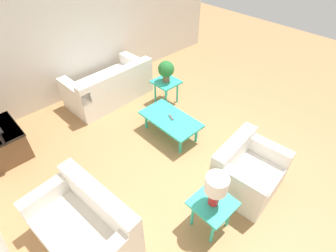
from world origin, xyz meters
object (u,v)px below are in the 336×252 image
(armchair, at_px, (246,172))
(table_lamp, at_px, (216,187))
(sofa, at_px, (110,87))
(loveseat, at_px, (85,226))
(side_table_lamp, at_px, (212,206))
(side_table_plant, at_px, (166,85))
(potted_plant, at_px, (166,70))
(tv_stand_chest, at_px, (2,142))
(coffee_table, at_px, (170,120))

(armchair, distance_m, table_lamp, 1.05)
(sofa, relative_size, loveseat, 1.27)
(side_table_lamp, xyz_separation_m, table_lamp, (-0.00, 0.00, 0.41))
(side_table_plant, bearing_deg, armchair, 164.80)
(side_table_plant, relative_size, potted_plant, 1.16)
(armchair, bearing_deg, table_lamp, 178.51)
(tv_stand_chest, xyz_separation_m, table_lamp, (-3.30, -1.54, 0.56))
(armchair, height_order, side_table_lamp, armchair)
(tv_stand_chest, distance_m, table_lamp, 3.69)
(tv_stand_chest, xyz_separation_m, potted_plant, (-0.77, -3.11, 0.50))
(tv_stand_chest, bearing_deg, armchair, -142.98)
(armchair, distance_m, side_table_plant, 2.56)
(side_table_plant, distance_m, potted_plant, 0.35)
(coffee_table, relative_size, tv_stand_chest, 1.32)
(loveseat, bearing_deg, armchair, 62.25)
(side_table_plant, distance_m, table_lamp, 3.01)
(side_table_plant, height_order, potted_plant, potted_plant)
(table_lamp, bearing_deg, sofa, -12.31)
(sofa, distance_m, table_lamp, 3.58)
(coffee_table, bearing_deg, potted_plant, -39.02)
(loveseat, height_order, tv_stand_chest, loveseat)
(tv_stand_chest, distance_m, potted_plant, 3.24)
(sofa, bearing_deg, tv_stand_chest, 1.69)
(table_lamp, bearing_deg, coffee_table, -27.77)
(armchair, distance_m, side_table_lamp, 0.91)
(side_table_lamp, bearing_deg, potted_plant, -31.81)
(table_lamp, bearing_deg, side_table_lamp, -18.43)
(armchair, xyz_separation_m, tv_stand_chest, (3.24, 2.44, -0.02))
(armchair, distance_m, tv_stand_chest, 4.06)
(sofa, xyz_separation_m, armchair, (-3.40, -0.15, 0.00))
(coffee_table, height_order, tv_stand_chest, tv_stand_chest)
(coffee_table, height_order, table_lamp, table_lamp)
(side_table_plant, xyz_separation_m, potted_plant, (0.00, -0.00, 0.35))
(side_table_lamp, bearing_deg, coffee_table, -27.77)
(loveseat, xyz_separation_m, tv_stand_chest, (2.35, 0.24, -0.01))
(coffee_table, bearing_deg, table_lamp, 152.23)
(sofa, distance_m, coffee_table, 1.77)
(coffee_table, xyz_separation_m, side_table_plant, (0.84, -0.68, 0.09))
(coffee_table, xyz_separation_m, side_table_lamp, (-1.70, 0.89, 0.09))
(potted_plant, relative_size, table_lamp, 0.93)
(table_lamp, bearing_deg, armchair, -85.87)
(sofa, height_order, tv_stand_chest, sofa)
(sofa, bearing_deg, potted_plant, 129.05)
(side_table_lamp, bearing_deg, side_table_plant, -31.81)
(potted_plant, bearing_deg, table_lamp, 148.19)
(loveseat, bearing_deg, side_table_lamp, 47.90)
(armchair, xyz_separation_m, side_table_plant, (2.47, -0.67, 0.13))
(sofa, height_order, table_lamp, table_lamp)
(loveseat, distance_m, tv_stand_chest, 2.36)
(side_table_plant, bearing_deg, potted_plant, -90.00)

